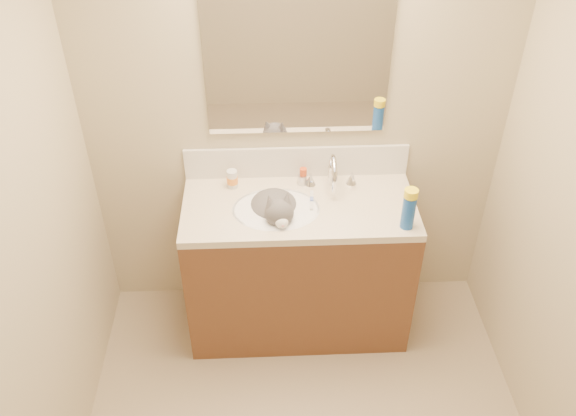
{
  "coord_description": "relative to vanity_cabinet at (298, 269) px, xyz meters",
  "views": [
    {
      "loc": [
        -0.17,
        -1.5,
        2.75
      ],
      "look_at": [
        -0.06,
        0.92,
        0.88
      ],
      "focal_mm": 38.0,
      "sensor_mm": 36.0,
      "label": 1
    }
  ],
  "objects": [
    {
      "name": "mirror",
      "position": [
        0.0,
        0.26,
        1.13
      ],
      "size": [
        0.9,
        0.02,
        0.8
      ],
      "primitive_type": "cube",
      "color": "white",
      "rests_on": "room_shell"
    },
    {
      "name": "amber_bottle",
      "position": [
        0.03,
        0.19,
        0.5
      ],
      "size": [
        0.05,
        0.05,
        0.09
      ],
      "primitive_type": "cylinder",
      "rotation": [
        0.0,
        0.0,
        -0.43
      ],
      "color": "#CB4417",
      "rests_on": "counter_slab"
    },
    {
      "name": "basin",
      "position": [
        -0.12,
        -0.03,
        0.38
      ],
      "size": [
        0.45,
        0.36,
        0.14
      ],
      "primitive_type": "ellipsoid",
      "color": "white",
      "rests_on": "vanity_cabinet"
    },
    {
      "name": "faucet",
      "position": [
        0.18,
        0.14,
        0.54
      ],
      "size": [
        0.28,
        0.2,
        0.21
      ],
      "color": "silver",
      "rests_on": "counter_slab"
    },
    {
      "name": "pill_label",
      "position": [
        -0.34,
        0.18,
        0.49
      ],
      "size": [
        0.07,
        0.07,
        0.04
      ],
      "primitive_type": "cylinder",
      "rotation": [
        0.0,
        0.0,
        0.27
      ],
      "color": "orange",
      "rests_on": "pill_bottle"
    },
    {
      "name": "backsplash",
      "position": [
        0.0,
        0.26,
        0.54
      ],
      "size": [
        1.2,
        0.02,
        0.18
      ],
      "primitive_type": "cube",
      "color": "silver",
      "rests_on": "counter_slab"
    },
    {
      "name": "counter_slab",
      "position": [
        0.0,
        0.0,
        0.43
      ],
      "size": [
        1.2,
        0.55,
        0.04
      ],
      "primitive_type": "cube",
      "color": "beige",
      "rests_on": "vanity_cabinet"
    },
    {
      "name": "vanity_cabinet",
      "position": [
        0.0,
        0.0,
        0.0
      ],
      "size": [
        1.2,
        0.55,
        0.82
      ],
      "primitive_type": "cube",
      "color": "brown",
      "rests_on": "ground"
    },
    {
      "name": "room_shell",
      "position": [
        0.0,
        -0.97,
        1.08
      ],
      "size": [
        2.24,
        2.54,
        2.52
      ],
      "color": "tan",
      "rests_on": "ground"
    },
    {
      "name": "pill_bottle",
      "position": [
        -0.34,
        0.18,
        0.5
      ],
      "size": [
        0.07,
        0.07,
        0.1
      ],
      "primitive_type": "cylinder",
      "rotation": [
        0.0,
        0.0,
        0.27
      ],
      "color": "silver",
      "rests_on": "counter_slab"
    },
    {
      "name": "silver_jar",
      "position": [
        0.03,
        0.18,
        0.48
      ],
      "size": [
        0.06,
        0.06,
        0.06
      ],
      "primitive_type": "cylinder",
      "rotation": [
        0.0,
        0.0,
        0.36
      ],
      "color": "#B7B7BC",
      "rests_on": "counter_slab"
    },
    {
      "name": "spray_cap",
      "position": [
        0.51,
        -0.2,
        0.65
      ],
      "size": [
        0.09,
        0.09,
        0.04
      ],
      "primitive_type": "cylinder",
      "rotation": [
        0.0,
        0.0,
        0.36
      ],
      "color": "yellow",
      "rests_on": "spray_can"
    },
    {
      "name": "spray_can",
      "position": [
        0.51,
        -0.2,
        0.54
      ],
      "size": [
        0.08,
        0.08,
        0.18
      ],
      "primitive_type": "cylinder",
      "rotation": [
        0.0,
        0.0,
        0.36
      ],
      "color": "#184DAB",
      "rests_on": "counter_slab"
    },
    {
      "name": "cat",
      "position": [
        -0.12,
        -0.01,
        0.42
      ],
      "size": [
        0.35,
        0.41,
        0.31
      ],
      "rotation": [
        0.0,
        0.0,
        0.18
      ],
      "color": "#4D4B4D",
      "rests_on": "basin"
    },
    {
      "name": "toothbrush_head",
      "position": [
        0.07,
        0.03,
        0.46
      ],
      "size": [
        0.02,
        0.03,
        0.02
      ],
      "primitive_type": "cube",
      "rotation": [
        0.0,
        0.0,
        -0.09
      ],
      "color": "#5D73C6",
      "rests_on": "counter_slab"
    },
    {
      "name": "toothbrush",
      "position": [
        0.07,
        0.03,
        0.46
      ],
      "size": [
        0.03,
        0.16,
        0.01
      ],
      "primitive_type": "cube",
      "rotation": [
        0.0,
        0.0,
        -0.09
      ],
      "color": "silver",
      "rests_on": "counter_slab"
    }
  ]
}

